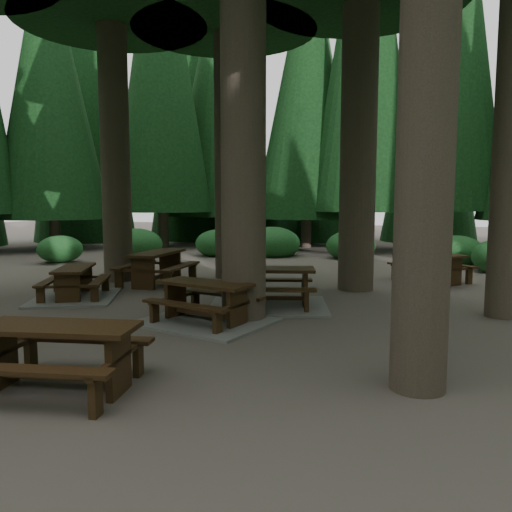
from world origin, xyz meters
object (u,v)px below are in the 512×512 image
(picnic_table_a, at_px, (205,309))
(picnic_table_d, at_px, (431,263))
(picnic_table_b, at_px, (157,263))
(picnic_table_c, at_px, (268,293))
(picnic_table_f, at_px, (75,288))
(picnic_table_e, at_px, (58,347))

(picnic_table_a, distance_m, picnic_table_d, 7.56)
(picnic_table_b, distance_m, picnic_table_d, 7.61)
(picnic_table_c, bearing_deg, picnic_table_f, 170.92)
(picnic_table_e, bearing_deg, picnic_table_a, 74.67)
(picnic_table_d, bearing_deg, picnic_table_a, -78.46)
(picnic_table_a, relative_size, picnic_table_b, 1.22)
(picnic_table_d, relative_size, picnic_table_e, 1.15)
(picnic_table_d, xyz_separation_m, picnic_table_f, (-7.87, -5.20, -0.30))
(picnic_table_b, relative_size, picnic_table_c, 0.73)
(picnic_table_b, relative_size, picnic_table_e, 1.03)
(picnic_table_c, distance_m, picnic_table_d, 5.73)
(picnic_table_a, bearing_deg, picnic_table_e, -80.93)
(picnic_table_b, relative_size, picnic_table_d, 0.90)
(picnic_table_c, relative_size, picnic_table_e, 1.40)
(picnic_table_f, bearing_deg, picnic_table_b, 135.37)
(picnic_table_b, xyz_separation_m, picnic_table_c, (3.72, -1.82, -0.30))
(picnic_table_a, bearing_deg, picnic_table_b, 143.64)
(picnic_table_a, relative_size, picnic_table_c, 0.90)
(picnic_table_b, bearing_deg, picnic_table_f, 157.31)
(picnic_table_a, distance_m, picnic_table_b, 4.69)
(picnic_table_b, height_order, picnic_table_d, picnic_table_b)
(picnic_table_a, relative_size, picnic_table_f, 0.96)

